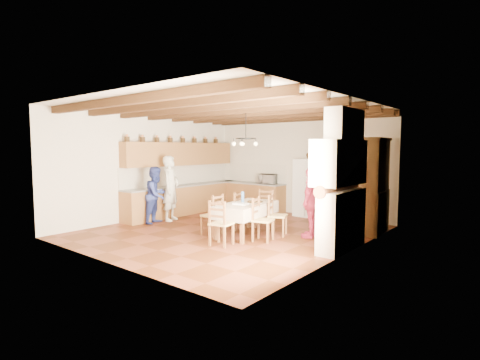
% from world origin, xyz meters
% --- Properties ---
extents(floor, '(6.00, 6.50, 0.02)m').
position_xyz_m(floor, '(0.00, 0.00, -0.01)').
color(floor, '#4D230E').
rests_on(floor, ground).
extents(ceiling, '(6.00, 6.50, 0.02)m').
position_xyz_m(ceiling, '(0.00, 0.00, 3.01)').
color(ceiling, white).
rests_on(ceiling, ground).
extents(wall_back, '(6.00, 0.02, 3.00)m').
position_xyz_m(wall_back, '(0.00, 3.26, 1.50)').
color(wall_back, beige).
rests_on(wall_back, ground).
extents(wall_front, '(6.00, 0.02, 3.00)m').
position_xyz_m(wall_front, '(0.00, -3.26, 1.50)').
color(wall_front, beige).
rests_on(wall_front, ground).
extents(wall_left, '(0.02, 6.50, 3.00)m').
position_xyz_m(wall_left, '(-3.01, 0.00, 1.50)').
color(wall_left, beige).
rests_on(wall_left, ground).
extents(wall_right, '(0.02, 6.50, 3.00)m').
position_xyz_m(wall_right, '(3.01, 0.00, 1.50)').
color(wall_right, beige).
rests_on(wall_right, ground).
extents(ceiling_beams, '(6.00, 6.30, 0.16)m').
position_xyz_m(ceiling_beams, '(0.00, 0.00, 2.91)').
color(ceiling_beams, '#361E11').
rests_on(ceiling_beams, ground).
extents(lower_cabinets_left, '(0.60, 4.30, 0.86)m').
position_xyz_m(lower_cabinets_left, '(-2.70, 1.05, 0.43)').
color(lower_cabinets_left, brown).
rests_on(lower_cabinets_left, ground).
extents(lower_cabinets_back, '(2.30, 0.60, 0.86)m').
position_xyz_m(lower_cabinets_back, '(-1.55, 2.95, 0.43)').
color(lower_cabinets_back, brown).
rests_on(lower_cabinets_back, ground).
extents(countertop_left, '(0.62, 4.30, 0.04)m').
position_xyz_m(countertop_left, '(-2.70, 1.05, 0.88)').
color(countertop_left, slate).
rests_on(countertop_left, lower_cabinets_left).
extents(countertop_back, '(2.34, 0.62, 0.04)m').
position_xyz_m(countertop_back, '(-1.55, 2.95, 0.88)').
color(countertop_back, slate).
rests_on(countertop_back, lower_cabinets_back).
extents(backsplash_left, '(0.03, 4.30, 0.60)m').
position_xyz_m(backsplash_left, '(-2.98, 1.05, 1.20)').
color(backsplash_left, beige).
rests_on(backsplash_left, ground).
extents(backsplash_back, '(2.30, 0.03, 0.60)m').
position_xyz_m(backsplash_back, '(-1.55, 3.23, 1.20)').
color(backsplash_back, beige).
rests_on(backsplash_back, ground).
extents(upper_cabinets, '(0.35, 4.20, 0.70)m').
position_xyz_m(upper_cabinets, '(-2.83, 1.05, 1.85)').
color(upper_cabinets, brown).
rests_on(upper_cabinets, ground).
extents(fireplace, '(0.56, 1.60, 2.80)m').
position_xyz_m(fireplace, '(2.72, 0.20, 1.40)').
color(fireplace, beige).
rests_on(fireplace, ground).
extents(wall_picture, '(0.34, 0.03, 0.42)m').
position_xyz_m(wall_picture, '(1.55, 3.23, 1.85)').
color(wall_picture, black).
rests_on(wall_picture, ground).
extents(refrigerator, '(0.90, 0.76, 1.71)m').
position_xyz_m(refrigerator, '(0.55, 3.11, 0.86)').
color(refrigerator, white).
rests_on(refrigerator, floor).
extents(hutch, '(0.65, 1.30, 2.28)m').
position_xyz_m(hutch, '(2.75, 2.10, 1.14)').
color(hutch, '#3C2913').
rests_on(hutch, floor).
extents(dining_table, '(1.10, 1.81, 0.75)m').
position_xyz_m(dining_table, '(0.53, -0.02, 0.66)').
color(dining_table, beige).
rests_on(dining_table, floor).
extents(chandelier, '(0.47, 0.47, 0.03)m').
position_xyz_m(chandelier, '(0.53, -0.02, 2.25)').
color(chandelier, black).
rests_on(chandelier, ground).
extents(chair_left_near, '(0.43, 0.45, 0.96)m').
position_xyz_m(chair_left_near, '(-0.10, -0.49, 0.48)').
color(chair_left_near, brown).
rests_on(chair_left_near, floor).
extents(chair_left_far, '(0.46, 0.48, 0.96)m').
position_xyz_m(chair_left_far, '(-0.08, 0.23, 0.48)').
color(chair_left_far, brown).
rests_on(chair_left_far, floor).
extents(chair_right_near, '(0.50, 0.51, 0.96)m').
position_xyz_m(chair_right_near, '(1.18, -0.23, 0.48)').
color(chair_right_near, brown).
rests_on(chair_right_near, floor).
extents(chair_right_far, '(0.53, 0.54, 0.96)m').
position_xyz_m(chair_right_far, '(1.12, 0.44, 0.48)').
color(chair_right_far, brown).
rests_on(chair_right_far, floor).
extents(chair_end_near, '(0.48, 0.47, 0.96)m').
position_xyz_m(chair_end_near, '(0.71, -1.08, 0.48)').
color(chair_end_near, brown).
rests_on(chair_end_near, floor).
extents(chair_end_far, '(0.53, 0.51, 0.96)m').
position_xyz_m(chair_end_far, '(0.36, 0.97, 0.48)').
color(chair_end_far, brown).
rests_on(chair_end_far, floor).
extents(person_man, '(0.67, 0.78, 1.82)m').
position_xyz_m(person_man, '(-2.19, 0.05, 0.91)').
color(person_man, silver).
rests_on(person_man, floor).
extents(person_woman_blue, '(0.80, 0.90, 1.54)m').
position_xyz_m(person_woman_blue, '(-2.20, -0.45, 0.77)').
color(person_woman_blue, navy).
rests_on(person_woman_blue, floor).
extents(person_woman_red, '(0.54, 1.00, 1.61)m').
position_xyz_m(person_woman_red, '(1.83, 0.74, 0.81)').
color(person_woman_red, '#B92945').
rests_on(person_woman_red, floor).
extents(microwave, '(0.64, 0.53, 0.31)m').
position_xyz_m(microwave, '(-0.91, 2.95, 1.05)').
color(microwave, silver).
rests_on(microwave, countertop_back).
extents(fridge_vase, '(0.32, 0.32, 0.30)m').
position_xyz_m(fridge_vase, '(0.53, 3.11, 1.86)').
color(fridge_vase, '#3C2913').
rests_on(fridge_vase, refrigerator).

